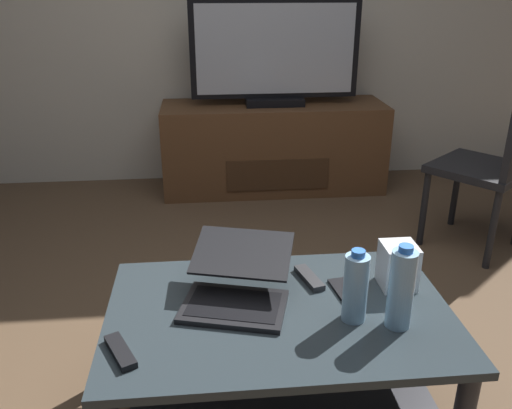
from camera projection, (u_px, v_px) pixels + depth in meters
The scene contains 12 objects.
ground_plane at pixel (261, 384), 1.99m from camera, with size 7.68×7.68×0.00m, color brown.
coffee_table at pixel (279, 344), 1.74m from camera, with size 1.08×0.70×0.43m.
media_cabinet at pixel (273, 147), 3.75m from camera, with size 1.52×0.51×0.60m.
television at pixel (275, 55), 3.49m from camera, with size 1.11×0.20×0.68m.
dining_chair at pixel (495, 163), 2.79m from camera, with size 0.62×0.62×0.87m.
laptop at pixel (237, 284), 1.72m from camera, with size 0.41×0.44×0.16m.
router_box at pixel (398, 266), 1.79m from camera, with size 0.11×0.12×0.15m.
water_bottle_near at pixel (401, 289), 1.56m from camera, with size 0.08×0.08×0.27m.
water_bottle_far at pixel (355, 287), 1.60m from camera, with size 0.07×0.07×0.24m.
cell_phone at pixel (345, 290), 1.78m from camera, with size 0.07×0.14×0.01m, color black.
tv_remote at pixel (120, 351), 1.48m from camera, with size 0.04×0.16×0.02m, color black.
soundbar_remote at pixel (309, 278), 1.85m from camera, with size 0.04×0.16×0.02m, color #2D2D30.
Camera 1 is at (-0.17, -1.56, 1.39)m, focal length 37.60 mm.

